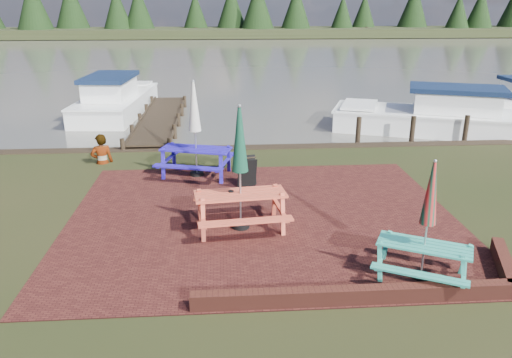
{
  "coord_description": "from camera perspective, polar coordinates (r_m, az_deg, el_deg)",
  "views": [
    {
      "loc": [
        -0.91,
        -9.67,
        4.8
      ],
      "look_at": [
        -0.16,
        0.94,
        1.0
      ],
      "focal_mm": 35.0,
      "sensor_mm": 36.0,
      "label": 1
    }
  ],
  "objects": [
    {
      "name": "ground",
      "position": [
        10.84,
        1.21,
        -6.64
      ],
      "size": [
        120.0,
        120.0,
        0.0
      ],
      "primitive_type": "plane",
      "color": "black",
      "rests_on": "ground"
    },
    {
      "name": "boat_jetty",
      "position": [
        24.33,
        -15.73,
        8.58
      ],
      "size": [
        3.01,
        7.34,
        2.08
      ],
      "rotation": [
        0.0,
        0.0,
        -0.08
      ],
      "color": "white",
      "rests_on": "ground"
    },
    {
      "name": "jetty",
      "position": [
        21.62,
        -10.91,
        6.8
      ],
      "size": [
        1.76,
        9.08,
        1.0
      ],
      "color": "black",
      "rests_on": "ground"
    },
    {
      "name": "brick_wall",
      "position": [
        9.15,
        16.47,
        -11.81
      ],
      "size": [
        6.21,
        1.79,
        0.3
      ],
      "color": "#4C1E16",
      "rests_on": "ground"
    },
    {
      "name": "picnic_table_blue",
      "position": [
        14.36,
        -6.91,
        4.01
      ],
      "size": [
        2.38,
        2.23,
        2.74
      ],
      "rotation": [
        0.0,
        0.0,
        -0.28
      ],
      "color": "#2516AB",
      "rests_on": "ground"
    },
    {
      "name": "water",
      "position": [
        46.93,
        -3.01,
        13.78
      ],
      "size": [
        120.0,
        60.0,
        0.02
      ],
      "primitive_type": "cube",
      "color": "#4D4A42",
      "rests_on": "ground"
    },
    {
      "name": "person",
      "position": [
        16.13,
        -17.45,
        4.88
      ],
      "size": [
        0.78,
        0.62,
        1.86
      ],
      "primitive_type": "imported",
      "rotation": [
        0.0,
        0.0,
        3.43
      ],
      "color": "gray",
      "rests_on": "ground"
    },
    {
      "name": "boat_near",
      "position": [
        21.29,
        19.75,
        6.62
      ],
      "size": [
        8.0,
        5.1,
        2.05
      ],
      "rotation": [
        0.0,
        0.0,
        1.21
      ],
      "color": "white",
      "rests_on": "ground"
    },
    {
      "name": "far_treeline",
      "position": [
        75.69,
        -3.55,
        18.49
      ],
      "size": [
        120.0,
        10.0,
        8.1
      ],
      "color": "black",
      "rests_on": "ground"
    },
    {
      "name": "chalkboard",
      "position": [
        13.55,
        -1.04,
        0.83
      ],
      "size": [
        0.54,
        0.59,
        0.83
      ],
      "rotation": [
        0.0,
        0.0,
        0.22
      ],
      "color": "black",
      "rests_on": "ground"
    },
    {
      "name": "picnic_table_teal",
      "position": [
        9.46,
        18.78,
        -6.55
      ],
      "size": [
        2.11,
        2.03,
        2.26
      ],
      "rotation": [
        0.0,
        0.0,
        -0.48
      ],
      "color": "teal",
      "rests_on": "ground"
    },
    {
      "name": "picnic_table_red",
      "position": [
        10.87,
        -1.81,
        -0.99
      ],
      "size": [
        2.18,
        1.98,
        2.77
      ],
      "rotation": [
        0.0,
        0.0,
        0.11
      ],
      "color": "#DE5338",
      "rests_on": "ground"
    },
    {
      "name": "paving",
      "position": [
        11.73,
        0.76,
        -4.43
      ],
      "size": [
        9.0,
        7.5,
        0.02
      ],
      "primitive_type": "cube",
      "color": "#391412",
      "rests_on": "ground"
    }
  ]
}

